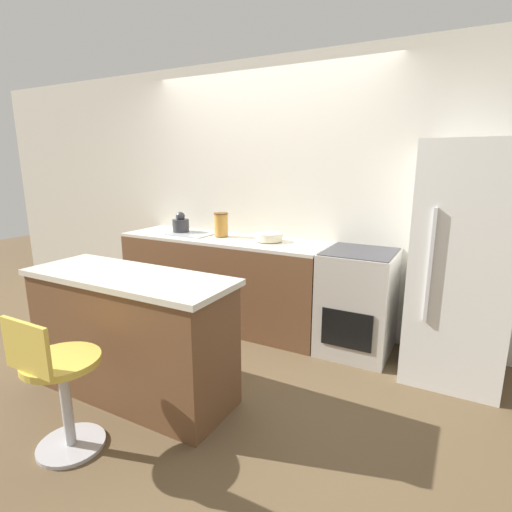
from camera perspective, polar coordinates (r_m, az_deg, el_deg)
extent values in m
plane|color=brown|center=(3.86, -3.20, -11.79)|extent=(14.00, 14.00, 0.00)
cube|color=beige|center=(4.09, 1.49, 8.61)|extent=(8.00, 0.06, 2.60)
cube|color=brown|center=(4.12, -4.74, -3.69)|extent=(2.16, 0.62, 0.87)
cube|color=beige|center=(4.02, -4.86, 2.44)|extent=(2.16, 0.62, 0.03)
cube|color=#9EA3A8|center=(4.23, -9.17, 3.13)|extent=(0.44, 0.34, 0.01)
cube|color=brown|center=(2.99, -17.26, -11.14)|extent=(1.46, 0.53, 0.86)
cube|color=beige|center=(2.84, -17.88, -2.86)|extent=(1.52, 0.56, 0.04)
cube|color=#B7B2A8|center=(3.59, 14.27, -6.43)|extent=(0.59, 0.62, 0.90)
cube|color=black|center=(3.35, 12.78, -10.24)|extent=(0.41, 0.01, 0.31)
cube|color=#333338|center=(3.47, 14.70, 0.63)|extent=(0.56, 0.59, 0.01)
cube|color=silver|center=(3.34, 27.28, -1.04)|extent=(0.67, 0.70, 1.79)
cube|color=silver|center=(2.98, 23.63, -1.35)|extent=(0.02, 0.02, 0.80)
cylinder|color=#B7B7BC|center=(2.82, -24.85, -23.26)|extent=(0.38, 0.38, 0.02)
cylinder|color=#B7B7BC|center=(2.68, -25.40, -18.86)|extent=(0.06, 0.06, 0.53)
cylinder|color=gold|center=(2.54, -26.06, -13.36)|extent=(0.42, 0.42, 0.04)
cube|color=gold|center=(2.39, -29.99, -11.28)|extent=(0.36, 0.02, 0.28)
cylinder|color=#333338|center=(4.35, -10.69, 4.30)|extent=(0.18, 0.18, 0.13)
sphere|color=#333338|center=(4.34, -10.75, 5.58)|extent=(0.10, 0.10, 0.10)
cylinder|color=beige|center=(3.79, 1.89, 2.76)|extent=(0.25, 0.25, 0.08)
cylinder|color=#B77F33|center=(4.04, -5.00, 4.41)|extent=(0.14, 0.14, 0.22)
cylinder|color=brown|center=(4.03, -5.04, 6.07)|extent=(0.14, 0.14, 0.02)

